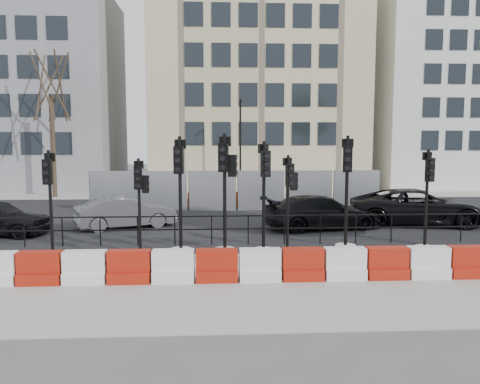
{
  "coord_description": "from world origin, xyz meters",
  "views": [
    {
      "loc": [
        -1.09,
        -13.91,
        3.37
      ],
      "look_at": [
        -0.17,
        3.0,
        1.58
      ],
      "focal_mm": 35.0,
      "sensor_mm": 36.0,
      "label": 1
    }
  ],
  "objects": [
    {
      "name": "traffic_signal_a",
      "position": [
        -5.51,
        -1.2,
        0.66
      ],
      "size": [
        0.62,
        0.62,
        3.17
      ],
      "rotation": [
        0.0,
        0.0,
        -0.09
      ],
      "color": "silver",
      "rests_on": "ground"
    },
    {
      "name": "road",
      "position": [
        0.0,
        7.0,
        0.01
      ],
      "size": [
        40.0,
        14.0,
        0.03
      ],
      "primitive_type": "cube",
      "color": "black",
      "rests_on": "ground"
    },
    {
      "name": "traffic_signal_f",
      "position": [
        0.96,
        -1.08,
        0.72
      ],
      "size": [
        0.6,
        0.6,
        3.03
      ],
      "rotation": [
        0.0,
        0.0,
        0.29
      ],
      "color": "silver",
      "rests_on": "ground"
    },
    {
      "name": "building_grey",
      "position": [
        -14.0,
        21.99,
        7.0
      ],
      "size": [
        11.0,
        9.06,
        14.0
      ],
      "color": "gray",
      "rests_on": "ground"
    },
    {
      "name": "traffic_signal_b",
      "position": [
        -3.17,
        -0.99,
        0.7
      ],
      "size": [
        0.58,
        0.58,
        2.95
      ],
      "rotation": [
        0.0,
        0.0,
        -0.0
      ],
      "color": "silver",
      "rests_on": "ground"
    },
    {
      "name": "sidewalk_near",
      "position": [
        0.0,
        -3.0,
        0.01
      ],
      "size": [
        40.0,
        6.0,
        0.02
      ],
      "primitive_type": "cube",
      "color": "gray",
      "rests_on": "ground"
    },
    {
      "name": "kerb_railing",
      "position": [
        0.0,
        1.2,
        0.69
      ],
      "size": [
        18.0,
        0.04,
        1.0
      ],
      "color": "black",
      "rests_on": "ground"
    },
    {
      "name": "car_d",
      "position": [
        7.21,
        4.61,
        0.74
      ],
      "size": [
        4.17,
        6.14,
        1.49
      ],
      "primitive_type": "imported",
      "rotation": [
        0.0,
        0.0,
        1.41
      ],
      "color": "black",
      "rests_on": "ground"
    },
    {
      "name": "sidewalk_far",
      "position": [
        0.0,
        16.0,
        0.01
      ],
      "size": [
        40.0,
        4.0,
        0.02
      ],
      "primitive_type": "cube",
      "color": "gray",
      "rests_on": "ground"
    },
    {
      "name": "traffic_signal_d",
      "position": [
        -0.81,
        -1.15,
        0.86
      ],
      "size": [
        0.71,
        0.71,
        3.62
      ],
      "rotation": [
        0.0,
        0.0,
        -0.27
      ],
      "color": "silver",
      "rests_on": "ground"
    },
    {
      "name": "traffic_signal_e",
      "position": [
        0.27,
        -1.1,
        0.71
      ],
      "size": [
        0.67,
        0.67,
        3.41
      ],
      "rotation": [
        0.0,
        0.0,
        0.27
      ],
      "color": "silver",
      "rests_on": "ground"
    },
    {
      "name": "tree_bare_far",
      "position": [
        -11.0,
        15.5,
        6.65
      ],
      "size": [
        2.0,
        2.0,
        9.0
      ],
      "color": "#473828",
      "rests_on": "ground"
    },
    {
      "name": "lamp_post_far",
      "position": [
        0.5,
        14.98,
        3.22
      ],
      "size": [
        0.12,
        0.56,
        6.0
      ],
      "color": "black",
      "rests_on": "ground"
    },
    {
      "name": "building_white",
      "position": [
        17.0,
        21.99,
        8.0
      ],
      "size": [
        12.0,
        9.06,
        16.0
      ],
      "color": "silver",
      "rests_on": "ground"
    },
    {
      "name": "car_c",
      "position": [
        3.06,
        3.94,
        0.66
      ],
      "size": [
        3.53,
        5.25,
        1.33
      ],
      "primitive_type": "imported",
      "rotation": [
        0.0,
        0.0,
        1.76
      ],
      "color": "black",
      "rests_on": "ground"
    },
    {
      "name": "traffic_signal_c",
      "position": [
        -2.05,
        -1.04,
        0.73
      ],
      "size": [
        0.7,
        0.7,
        3.54
      ],
      "rotation": [
        0.0,
        0.0,
        -0.18
      ],
      "color": "silver",
      "rests_on": "ground"
    },
    {
      "name": "traffic_signal_g",
      "position": [
        2.67,
        -0.85,
        0.74
      ],
      "size": [
        0.7,
        0.7,
        3.57
      ],
      "rotation": [
        0.0,
        0.0,
        -0.25
      ],
      "color": "silver",
      "rests_on": "ground"
    },
    {
      "name": "traffic_signal_h",
      "position": [
        4.98,
        -0.91,
        0.66
      ],
      "size": [
        0.63,
        0.63,
        3.18
      ],
      "rotation": [
        0.0,
        0.0,
        0.1
      ],
      "color": "silver",
      "rests_on": "ground"
    },
    {
      "name": "building_cream",
      "position": [
        2.0,
        21.99,
        9.0
      ],
      "size": [
        15.0,
        10.06,
        18.0
      ],
      "color": "beige",
      "rests_on": "ground"
    },
    {
      "name": "barrier_row",
      "position": [
        -0.0,
        -2.8,
        0.37
      ],
      "size": [
        15.7,
        0.5,
        0.8
      ],
      "color": "#A8160D",
      "rests_on": "ground"
    },
    {
      "name": "ground",
      "position": [
        0.0,
        0.0,
        0.0
      ],
      "size": [
        120.0,
        120.0,
        0.0
      ],
      "primitive_type": "plane",
      "color": "#51514C",
      "rests_on": "ground"
    },
    {
      "name": "heras_fencing",
      "position": [
        -0.49,
        9.71,
        0.71
      ],
      "size": [
        14.33,
        1.72,
        2.0
      ],
      "color": "#92949A",
      "rests_on": "ground"
    },
    {
      "name": "car_b",
      "position": [
        -4.6,
        4.54,
        0.64
      ],
      "size": [
        4.11,
        4.82,
        1.27
      ],
      "primitive_type": "imported",
      "rotation": [
        0.0,
        0.0,
        1.97
      ],
      "color": "#4C4C51",
      "rests_on": "ground"
    }
  ]
}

